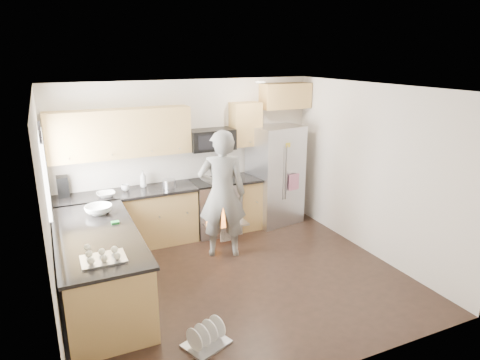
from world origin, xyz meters
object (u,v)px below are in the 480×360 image
refrigerator (275,175)px  person (222,194)px  dish_rack (206,339)px  stove_range (215,195)px

refrigerator → person: size_ratio=0.91×
person → dish_rack: 2.36m
stove_range → refrigerator: size_ratio=1.00×
refrigerator → stove_range: bearing=169.9°
stove_range → dish_rack: (-1.21, -2.82, -0.60)m
refrigerator → person: person is taller
refrigerator → dish_rack: (-2.39, -2.81, -0.82)m
stove_range → dish_rack: size_ratio=3.23×
refrigerator → dish_rack: bearing=-140.3°
refrigerator → dish_rack: refrigerator is taller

